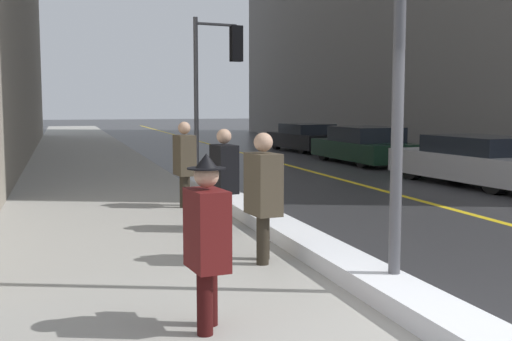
{
  "coord_description": "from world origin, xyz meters",
  "views": [
    {
      "loc": [
        -2.89,
        -4.22,
        1.94
      ],
      "look_at": [
        -0.4,
        4.0,
        1.05
      ],
      "focal_mm": 45.0,
      "sensor_mm": 36.0,
      "label": 1
    }
  ],
  "objects_px": {
    "parked_car_silver": "(476,161)",
    "parked_car_dark_green": "(364,146)",
    "pedestrian_with_shoulder_bag": "(206,235)",
    "pedestrian_trailing": "(224,174)",
    "traffic_light_near": "(220,64)",
    "pedestrian_nearside": "(263,191)",
    "pedestrian_in_glasses": "(185,160)",
    "parked_car_black": "(306,138)"
  },
  "relations": [
    {
      "from": "parked_car_silver",
      "to": "parked_car_dark_green",
      "type": "height_order",
      "value": "parked_car_dark_green"
    },
    {
      "from": "pedestrian_with_shoulder_bag",
      "to": "parked_car_dark_green",
      "type": "xyz_separation_m",
      "value": [
        8.39,
        13.9,
        -0.26
      ]
    },
    {
      "from": "pedestrian_trailing",
      "to": "parked_car_dark_green",
      "type": "height_order",
      "value": "pedestrian_trailing"
    },
    {
      "from": "traffic_light_near",
      "to": "parked_car_silver",
      "type": "xyz_separation_m",
      "value": [
        5.66,
        -2.7,
        -2.37
      ]
    },
    {
      "from": "pedestrian_nearside",
      "to": "parked_car_silver",
      "type": "height_order",
      "value": "pedestrian_nearside"
    },
    {
      "from": "traffic_light_near",
      "to": "pedestrian_nearside",
      "type": "xyz_separation_m",
      "value": [
        -1.55,
        -8.52,
        -2.06
      ]
    },
    {
      "from": "pedestrian_with_shoulder_bag",
      "to": "pedestrian_trailing",
      "type": "bearing_deg",
      "value": 157.17
    },
    {
      "from": "pedestrian_nearside",
      "to": "parked_car_dark_green",
      "type": "relative_size",
      "value": 0.34
    },
    {
      "from": "parked_car_dark_green",
      "to": "parked_car_silver",
      "type": "bearing_deg",
      "value": 178.72
    },
    {
      "from": "pedestrian_trailing",
      "to": "traffic_light_near",
      "type": "bearing_deg",
      "value": 159.93
    },
    {
      "from": "pedestrian_nearside",
      "to": "pedestrian_in_glasses",
      "type": "height_order",
      "value": "pedestrian_in_glasses"
    },
    {
      "from": "parked_car_silver",
      "to": "traffic_light_near",
      "type": "bearing_deg",
      "value": 59.13
    },
    {
      "from": "parked_car_dark_green",
      "to": "pedestrian_nearside",
      "type": "bearing_deg",
      "value": 147.22
    },
    {
      "from": "pedestrian_nearside",
      "to": "pedestrian_in_glasses",
      "type": "xyz_separation_m",
      "value": [
        -0.13,
        4.52,
        0.01
      ]
    },
    {
      "from": "pedestrian_in_glasses",
      "to": "parked_car_silver",
      "type": "relative_size",
      "value": 0.33
    },
    {
      "from": "parked_car_black",
      "to": "parked_car_silver",
      "type": "bearing_deg",
      "value": 174.1
    },
    {
      "from": "parked_car_silver",
      "to": "parked_car_black",
      "type": "relative_size",
      "value": 1.14
    },
    {
      "from": "traffic_light_near",
      "to": "pedestrian_trailing",
      "type": "distance_m",
      "value": 6.91
    },
    {
      "from": "pedestrian_nearside",
      "to": "parked_car_black",
      "type": "height_order",
      "value": "pedestrian_nearside"
    },
    {
      "from": "pedestrian_in_glasses",
      "to": "parked_car_black",
      "type": "xyz_separation_m",
      "value": [
        7.53,
        13.02,
        -0.35
      ]
    },
    {
      "from": "traffic_light_near",
      "to": "pedestrian_in_glasses",
      "type": "height_order",
      "value": "traffic_light_near"
    },
    {
      "from": "pedestrian_nearside",
      "to": "parked_car_dark_green",
      "type": "height_order",
      "value": "pedestrian_nearside"
    },
    {
      "from": "pedestrian_with_shoulder_bag",
      "to": "parked_car_silver",
      "type": "relative_size",
      "value": 0.31
    },
    {
      "from": "pedestrian_with_shoulder_bag",
      "to": "parked_car_dark_green",
      "type": "height_order",
      "value": "pedestrian_with_shoulder_bag"
    },
    {
      "from": "parked_car_dark_green",
      "to": "parked_car_black",
      "type": "bearing_deg",
      "value": -3.13
    },
    {
      "from": "pedestrian_trailing",
      "to": "parked_car_dark_green",
      "type": "bearing_deg",
      "value": 136.6
    },
    {
      "from": "traffic_light_near",
      "to": "parked_car_silver",
      "type": "height_order",
      "value": "traffic_light_near"
    },
    {
      "from": "pedestrian_nearside",
      "to": "parked_car_silver",
      "type": "xyz_separation_m",
      "value": [
        7.21,
        5.82,
        -0.32
      ]
    },
    {
      "from": "pedestrian_trailing",
      "to": "parked_car_black",
      "type": "distance_m",
      "value": 17.1
    },
    {
      "from": "pedestrian_trailing",
      "to": "parked_car_silver",
      "type": "height_order",
      "value": "pedestrian_trailing"
    },
    {
      "from": "pedestrian_trailing",
      "to": "pedestrian_in_glasses",
      "type": "relative_size",
      "value": 0.97
    },
    {
      "from": "traffic_light_near",
      "to": "parked_car_dark_green",
      "type": "height_order",
      "value": "traffic_light_near"
    },
    {
      "from": "pedestrian_with_shoulder_bag",
      "to": "pedestrian_in_glasses",
      "type": "xyz_separation_m",
      "value": [
        1.05,
        6.64,
        0.06
      ]
    },
    {
      "from": "pedestrian_in_glasses",
      "to": "parked_car_black",
      "type": "height_order",
      "value": "pedestrian_in_glasses"
    },
    {
      "from": "pedestrian_with_shoulder_bag",
      "to": "parked_car_silver",
      "type": "xyz_separation_m",
      "value": [
        8.39,
        7.95,
        -0.26
      ]
    },
    {
      "from": "pedestrian_trailing",
      "to": "pedestrian_in_glasses",
      "type": "height_order",
      "value": "pedestrian_in_glasses"
    },
    {
      "from": "traffic_light_near",
      "to": "parked_car_black",
      "type": "height_order",
      "value": "traffic_light_near"
    },
    {
      "from": "pedestrian_trailing",
      "to": "parked_car_silver",
      "type": "distance_m",
      "value": 8.09
    },
    {
      "from": "parked_car_black",
      "to": "parked_car_dark_green",
      "type": "bearing_deg",
      "value": 173.16
    },
    {
      "from": "parked_car_dark_green",
      "to": "traffic_light_near",
      "type": "bearing_deg",
      "value": 118.58
    },
    {
      "from": "traffic_light_near",
      "to": "pedestrian_in_glasses",
      "type": "bearing_deg",
      "value": -122.03
    },
    {
      "from": "traffic_light_near",
      "to": "parked_car_silver",
      "type": "distance_m",
      "value": 6.71
    }
  ]
}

